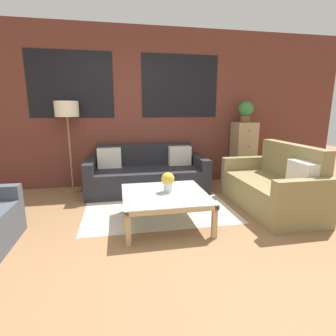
{
  "coord_description": "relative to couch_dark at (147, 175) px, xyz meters",
  "views": [
    {
      "loc": [
        -0.21,
        -2.46,
        1.39
      ],
      "look_at": [
        0.5,
        1.22,
        0.55
      ],
      "focal_mm": 28.0,
      "sensor_mm": 36.0,
      "label": 1
    }
  ],
  "objects": [
    {
      "name": "settee_vintage",
      "position": [
        1.66,
        -1.21,
        0.03
      ],
      "size": [
        0.8,
        1.58,
        0.92
      ],
      "color": "olive",
      "rests_on": "ground_plane"
    },
    {
      "name": "floor_lamp",
      "position": [
        -1.27,
        0.2,
        1.04
      ],
      "size": [
        0.38,
        0.38,
        1.52
      ],
      "color": "olive",
      "rests_on": "ground_plane"
    },
    {
      "name": "potted_plant",
      "position": [
        1.9,
        0.22,
        1.09
      ],
      "size": [
        0.28,
        0.28,
        0.39
      ],
      "color": "brown",
      "rests_on": "drawer_cabinet"
    },
    {
      "name": "wall_back_brick",
      "position": [
        -0.26,
        0.49,
        1.13
      ],
      "size": [
        8.4,
        0.09,
        2.8
      ],
      "color": "brown",
      "rests_on": "ground_plane"
    },
    {
      "name": "ground_plane",
      "position": [
        -0.26,
        -1.95,
        -0.28
      ],
      "size": [
        16.0,
        16.0,
        0.0
      ],
      "primitive_type": "plane",
      "color": "#8E6642"
    },
    {
      "name": "couch_dark",
      "position": [
        0.0,
        0.0,
        0.0
      ],
      "size": [
        2.03,
        0.88,
        0.78
      ],
      "color": "#232328",
      "rests_on": "ground_plane"
    },
    {
      "name": "rug",
      "position": [
        0.06,
        -0.78,
        -0.28
      ],
      "size": [
        2.06,
        1.69,
        0.0
      ],
      "color": "beige",
      "rests_on": "ground_plane"
    },
    {
      "name": "drawer_cabinet",
      "position": [
        1.9,
        0.22,
        0.3
      ],
      "size": [
        0.4,
        0.39,
        1.15
      ],
      "color": "tan",
      "rests_on": "ground_plane"
    },
    {
      "name": "coffee_table",
      "position": [
        0.06,
        -1.41,
        0.06
      ],
      "size": [
        1.01,
        1.01,
        0.39
      ],
      "color": "silver",
      "rests_on": "ground_plane"
    },
    {
      "name": "flower_vase",
      "position": [
        0.11,
        -1.37,
        0.26
      ],
      "size": [
        0.16,
        0.16,
        0.25
      ],
      "color": "silver",
      "rests_on": "coffee_table"
    }
  ]
}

